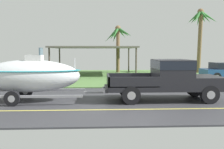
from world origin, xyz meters
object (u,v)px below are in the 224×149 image
at_px(pickup_truck_towing, 171,78).
at_px(palm_tree_near_left, 118,38).
at_px(boat_on_trailer, 29,76).
at_px(parked_sedan_far, 28,72).
at_px(palm_tree_near_right, 200,25).
at_px(carport_awning, 94,48).

height_order(pickup_truck_towing, palm_tree_near_left, palm_tree_near_left).
bearing_deg(palm_tree_near_left, boat_on_trailer, -109.01).
height_order(pickup_truck_towing, parked_sedan_far, pickup_truck_towing).
distance_m(boat_on_trailer, palm_tree_near_right, 19.61).
relative_size(pickup_truck_towing, palm_tree_near_left, 1.11).
xyz_separation_m(boat_on_trailer, carport_awning, (2.63, 12.46, 1.42)).
distance_m(boat_on_trailer, palm_tree_near_left, 15.81).
relative_size(carport_awning, palm_tree_near_right, 1.19).
bearing_deg(carport_awning, palm_tree_near_right, 7.24).
bearing_deg(boat_on_trailer, carport_awning, 78.09).
bearing_deg(palm_tree_near_left, parked_sedan_far, -139.98).
xyz_separation_m(boat_on_trailer, parked_sedan_far, (-2.41, 8.47, -0.50)).
bearing_deg(parked_sedan_far, pickup_truck_towing, -43.64).
relative_size(pickup_truck_towing, parked_sedan_far, 1.18).
relative_size(parked_sedan_far, palm_tree_near_right, 0.70).
height_order(parked_sedan_far, palm_tree_near_right, palm_tree_near_right).
bearing_deg(pickup_truck_towing, carport_awning, 107.12).
bearing_deg(palm_tree_near_left, carport_awning, -136.88).
bearing_deg(carport_awning, palm_tree_near_left, 43.12).
bearing_deg(carport_awning, boat_on_trailer, -101.91).
distance_m(palm_tree_near_left, palm_tree_near_right, 8.44).
xyz_separation_m(parked_sedan_far, palm_tree_near_left, (7.50, 6.30, 2.98)).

